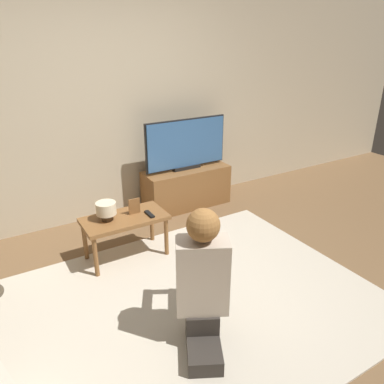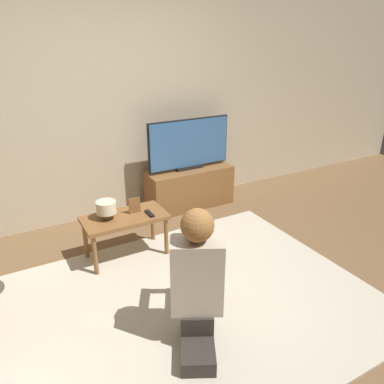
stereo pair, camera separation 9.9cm
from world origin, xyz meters
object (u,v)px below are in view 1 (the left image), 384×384
(person_kneeling, at_px, (202,277))
(table_lamp, at_px, (106,210))
(coffee_table, at_px, (125,223))
(tv, at_px, (186,144))

(person_kneeling, distance_m, table_lamp, 1.29)
(table_lamp, bearing_deg, coffee_table, -9.54)
(person_kneeling, xyz_separation_m, table_lamp, (-0.20, 1.27, 0.01))
(coffee_table, distance_m, person_kneeling, 1.26)
(tv, relative_size, coffee_table, 1.36)
(tv, height_order, coffee_table, tv)
(coffee_table, distance_m, table_lamp, 0.22)
(coffee_table, height_order, table_lamp, table_lamp)
(tv, xyz_separation_m, person_kneeling, (-1.03, -1.98, -0.26))
(tv, xyz_separation_m, table_lamp, (-1.24, -0.71, -0.25))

